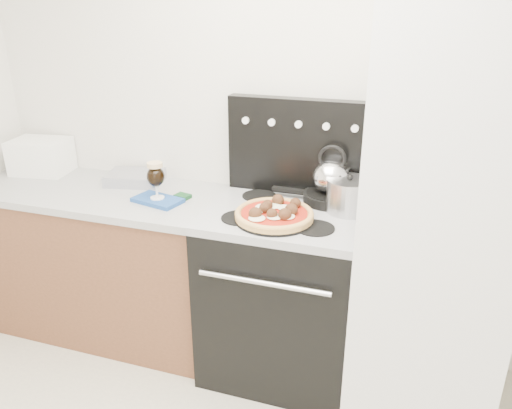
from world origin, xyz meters
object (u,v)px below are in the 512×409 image
at_px(beer_glass, 156,180).
at_px(toaster_oven, 41,156).
at_px(fridge, 437,226).
at_px(stock_pot, 348,196).
at_px(stove_body, 283,295).
at_px(pizza, 274,213).
at_px(base_cabinet, 105,263).
at_px(oven_mitt, 158,200).
at_px(tea_kettle, 331,173).
at_px(skillet, 330,197).
at_px(pizza_pan, 274,219).

bearing_deg(beer_glass, toaster_oven, 166.29).
distance_m(fridge, stock_pot, 0.43).
relative_size(stove_body, pizza, 2.40).
bearing_deg(toaster_oven, stove_body, -14.54).
distance_m(base_cabinet, oven_mitt, 0.65).
relative_size(beer_glass, tea_kettle, 0.94).
relative_size(stove_body, stock_pot, 4.16).
distance_m(base_cabinet, toaster_oven, 0.75).
relative_size(stove_body, beer_glass, 4.44).
distance_m(base_cabinet, stove_body, 1.11).
xyz_separation_m(oven_mitt, pizza, (0.65, -0.08, 0.05)).
bearing_deg(fridge, base_cabinet, 178.41).
bearing_deg(stock_pot, tea_kettle, 138.73).
bearing_deg(oven_mitt, toaster_oven, 166.29).
bearing_deg(stove_body, base_cabinet, 178.70).
bearing_deg(tea_kettle, pizza, -123.19).
bearing_deg(toaster_oven, tea_kettle, -7.75).
relative_size(stove_body, skillet, 3.26).
height_order(base_cabinet, tea_kettle, tea_kettle).
relative_size(pizza_pan, stock_pot, 1.75).
distance_m(stove_body, pizza_pan, 0.50).
distance_m(beer_glass, tea_kettle, 0.89).
distance_m(oven_mitt, pizza, 0.66).
bearing_deg(stove_body, pizza_pan, -100.02).
bearing_deg(skillet, pizza_pan, -123.84).
distance_m(skillet, tea_kettle, 0.13).
xyz_separation_m(toaster_oven, pizza, (1.55, -0.29, -0.04)).
height_order(stove_body, tea_kettle, tea_kettle).
relative_size(fridge, skillet, 7.05).
height_order(oven_mitt, tea_kettle, tea_kettle).
bearing_deg(pizza, pizza_pan, 0.00).
bearing_deg(pizza_pan, pizza, 180.00).
xyz_separation_m(base_cabinet, tea_kettle, (1.29, 0.16, 0.64)).
relative_size(oven_mitt, pizza, 0.69).
height_order(pizza_pan, pizza, pizza).
distance_m(base_cabinet, stock_pot, 1.51).
distance_m(fridge, toaster_oven, 2.28).
bearing_deg(pizza, oven_mitt, 173.41).
bearing_deg(tea_kettle, beer_glass, -164.26).
distance_m(base_cabinet, tea_kettle, 1.45).
relative_size(stove_body, toaster_oven, 2.72).
bearing_deg(stock_pot, base_cabinet, -177.06).
bearing_deg(beer_glass, stove_body, 3.68).
xyz_separation_m(toaster_oven, skillet, (1.76, 0.01, -0.06)).
xyz_separation_m(pizza_pan, tea_kettle, (0.21, 0.31, 0.15)).
height_order(toaster_oven, stock_pot, toaster_oven).
bearing_deg(stove_body, toaster_oven, 173.62).
height_order(stove_body, fridge, fridge).
bearing_deg(pizza_pan, stock_pot, 34.77).
bearing_deg(oven_mitt, tea_kettle, 15.10).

